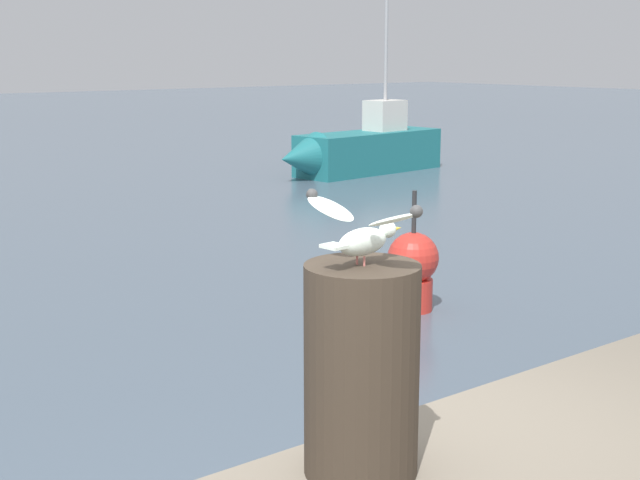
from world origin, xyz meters
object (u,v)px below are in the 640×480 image
(channel_buoy, at_px, (413,268))
(boat_teal, at_px, (357,150))
(mooring_post, at_px, (361,370))
(seagull, at_px, (364,231))

(channel_buoy, bearing_deg, boat_teal, 52.81)
(boat_teal, xyz_separation_m, channel_buoy, (-6.84, -9.01, -0.07))
(boat_teal, bearing_deg, channel_buoy, -127.19)
(mooring_post, relative_size, seagull, 1.46)
(mooring_post, relative_size, boat_teal, 0.17)
(mooring_post, bearing_deg, channel_buoy, 44.35)
(mooring_post, xyz_separation_m, seagull, (0.00, 0.00, 0.53))
(seagull, bearing_deg, mooring_post, -174.15)
(mooring_post, relative_size, channel_buoy, 0.61)
(seagull, xyz_separation_m, boat_teal, (11.42, 13.49, -1.60))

